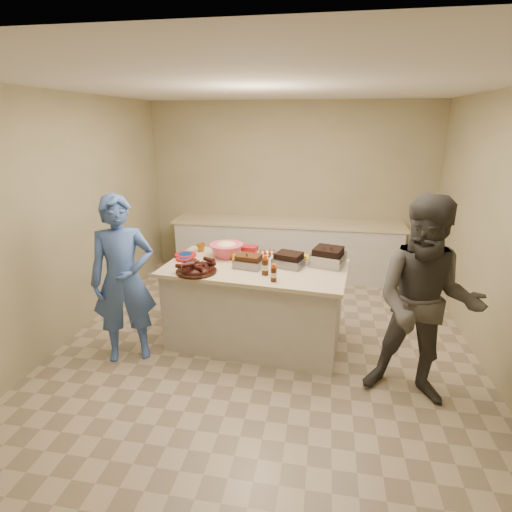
% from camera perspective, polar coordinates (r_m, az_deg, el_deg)
% --- Properties ---
extents(room, '(4.50, 5.00, 2.70)m').
position_cam_1_polar(room, '(4.60, 1.41, -12.57)').
color(room, tan).
rests_on(room, ground).
extents(back_counter, '(3.60, 0.64, 0.90)m').
position_cam_1_polar(back_counter, '(6.42, 4.34, 1.05)').
color(back_counter, beige).
rests_on(back_counter, ground).
extents(island, '(2.02, 1.21, 0.91)m').
position_cam_1_polar(island, '(4.67, -0.11, -12.06)').
color(island, beige).
rests_on(island, ground).
extents(rib_platter, '(0.56, 0.56, 0.17)m').
position_cam_1_polar(rib_platter, '(4.16, -8.50, -2.30)').
color(rib_platter, '#3B100C').
rests_on(rib_platter, island).
extents(pulled_pork_tray, '(0.33, 0.27, 0.09)m').
position_cam_1_polar(pulled_pork_tray, '(4.25, -1.03, -1.60)').
color(pulled_pork_tray, '#47230F').
rests_on(pulled_pork_tray, island).
extents(brisket_tray, '(0.37, 0.34, 0.09)m').
position_cam_1_polar(brisket_tray, '(4.30, 4.69, -1.44)').
color(brisket_tray, black).
rests_on(brisket_tray, island).
extents(roasting_pan, '(0.41, 0.41, 0.13)m').
position_cam_1_polar(roasting_pan, '(4.39, 10.17, -1.27)').
color(roasting_pan, gray).
rests_on(roasting_pan, island).
extents(coleslaw_bowl, '(0.42, 0.42, 0.26)m').
position_cam_1_polar(coleslaw_bowl, '(4.58, -4.21, -0.13)').
color(coleslaw_bowl, '#D6435B').
rests_on(coleslaw_bowl, island).
extents(sausage_plate, '(0.37, 0.37, 0.05)m').
position_cam_1_polar(sausage_plate, '(4.60, 1.27, -0.03)').
color(sausage_plate, silver).
rests_on(sausage_plate, island).
extents(mac_cheese_dish, '(0.30, 0.24, 0.07)m').
position_cam_1_polar(mac_cheese_dish, '(4.41, 8.01, -1.03)').
color(mac_cheese_dish, '#E1A101').
rests_on(mac_cheese_dish, island).
extents(bbq_bottle_a, '(0.07, 0.07, 0.18)m').
position_cam_1_polar(bbq_bottle_a, '(3.89, 2.53, -3.62)').
color(bbq_bottle_a, '#391A0B').
rests_on(bbq_bottle_a, island).
extents(bbq_bottle_b, '(0.08, 0.08, 0.21)m').
position_cam_1_polar(bbq_bottle_b, '(4.05, 1.32, -2.68)').
color(bbq_bottle_b, '#391A0B').
rests_on(bbq_bottle_b, island).
extents(mustard_bottle, '(0.05, 0.05, 0.11)m').
position_cam_1_polar(mustard_bottle, '(4.45, -3.20, -0.71)').
color(mustard_bottle, '#E4BD0A').
rests_on(mustard_bottle, island).
extents(sauce_bowl, '(0.13, 0.05, 0.13)m').
position_cam_1_polar(sauce_bowl, '(4.49, -0.63, -0.47)').
color(sauce_bowl, silver).
rests_on(sauce_bowl, island).
extents(plate_stack_large, '(0.27, 0.27, 0.03)m').
position_cam_1_polar(plate_stack_large, '(4.66, -10.03, -0.05)').
color(plate_stack_large, maroon).
rests_on(plate_stack_large, island).
extents(plate_stack_small, '(0.21, 0.21, 0.03)m').
position_cam_1_polar(plate_stack_small, '(4.55, -10.14, -0.54)').
color(plate_stack_small, maroon).
rests_on(plate_stack_small, island).
extents(plastic_cup, '(0.11, 0.11, 0.11)m').
position_cam_1_polar(plastic_cup, '(4.81, -7.85, 0.66)').
color(plastic_cup, '#864F08').
rests_on(plastic_cup, island).
extents(basket_stack, '(0.19, 0.15, 0.09)m').
position_cam_1_polar(basket_stack, '(4.69, -0.92, 0.37)').
color(basket_stack, maroon).
rests_on(basket_stack, island).
extents(guest_blue, '(1.29, 1.85, 0.42)m').
position_cam_1_polar(guest_blue, '(4.63, -17.31, -13.33)').
color(guest_blue, '#3F5FAB').
rests_on(guest_blue, ground).
extents(guest_gray, '(1.29, 2.00, 0.70)m').
position_cam_1_polar(guest_gray, '(4.13, 21.35, -18.07)').
color(guest_gray, '#494641').
rests_on(guest_gray, ground).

